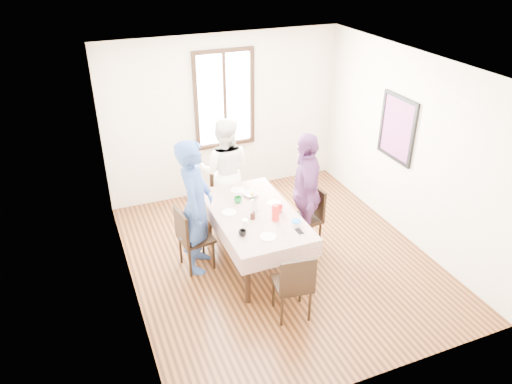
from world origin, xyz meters
The scene contains 31 objects.
ground centered at (0.00, 0.00, 0.00)m, with size 4.50×4.50×0.00m, color black.
back_wall centered at (0.00, 2.25, 1.35)m, with size 4.00×4.00×0.00m, color beige.
right_wall centered at (2.00, 0.00, 1.35)m, with size 4.50×4.50×0.00m, color beige.
window_frame centered at (0.00, 2.23, 1.65)m, with size 1.02×0.06×1.62m, color black.
window_pane centered at (0.00, 2.24, 1.65)m, with size 0.90×0.02×1.50m, color white.
art_poster centered at (1.98, 0.30, 1.55)m, with size 0.04×0.76×0.96m, color red.
dining_table centered at (-0.33, 0.10, 0.38)m, with size 0.94×1.70×0.75m, color black.
tablecloth centered at (-0.33, 0.10, 0.76)m, with size 1.06×1.82×0.01m, color #4E110B.
chair_left centered at (-1.11, 0.26, 0.46)m, with size 0.42×0.42×0.91m, color black.
chair_right centered at (0.45, 0.15, 0.46)m, with size 0.42×0.42×0.91m, color black.
chair_far centered at (-0.33, 1.27, 0.46)m, with size 0.42×0.42×0.91m, color black.
chair_near centered at (-0.33, -1.07, 0.46)m, with size 0.42×0.42×0.91m, color black.
person_left centered at (-1.09, 0.26, 0.93)m, with size 0.68×0.44×1.86m, color navy.
person_far centered at (-0.33, 1.25, 0.85)m, with size 0.82×0.64×1.69m, color white.
person_right centered at (0.43, 0.15, 0.88)m, with size 1.03×0.43×1.76m, color #623266.
mug_black centered at (-0.67, -0.36, 0.80)m, with size 0.10×0.10×0.08m, color black.
mug_flag centered at (-0.02, -0.01, 0.81)m, with size 0.11×0.11×0.10m, color red.
mug_green centered at (-0.44, 0.44, 0.80)m, with size 0.11×0.11×0.08m, color #0C7226.
serving_bowl centered at (-0.21, 0.55, 0.79)m, with size 0.21×0.21×0.05m, color white.
juice_carton centered at (-0.15, -0.19, 0.87)m, with size 0.07×0.07×0.23m, color red.
butter_tub centered at (0.04, -0.40, 0.79)m, with size 0.13×0.13×0.06m, color white.
jam_jar centered at (-0.41, -0.04, 0.81)m, with size 0.07×0.07×0.09m, color black.
drinking_glass centered at (-0.56, -0.16, 0.81)m, with size 0.06×0.06×0.09m, color silver.
smartphone centered at (0.02, -0.53, 0.77)m, with size 0.07×0.14×0.01m, color black.
flower_vase centered at (-0.31, 0.16, 0.84)m, with size 0.08×0.08×0.16m, color silver.
plate_left centered at (-0.64, 0.23, 0.77)m, with size 0.20×0.20×0.01m, color white.
plate_right centered at (0.01, 0.23, 0.77)m, with size 0.20×0.20×0.01m, color white.
plate_far centered at (-0.33, 0.77, 0.77)m, with size 0.20×0.20×0.01m, color white.
plate_near centered at (-0.39, -0.51, 0.77)m, with size 0.20×0.20×0.01m, color white.
butter_lid centered at (0.04, -0.40, 0.83)m, with size 0.12×0.12×0.01m, color blue.
flower_bunch centered at (-0.31, 0.16, 0.97)m, with size 0.09×0.09×0.10m, color yellow, non-canonical shape.
Camera 1 is at (-2.39, -5.05, 4.09)m, focal length 34.08 mm.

